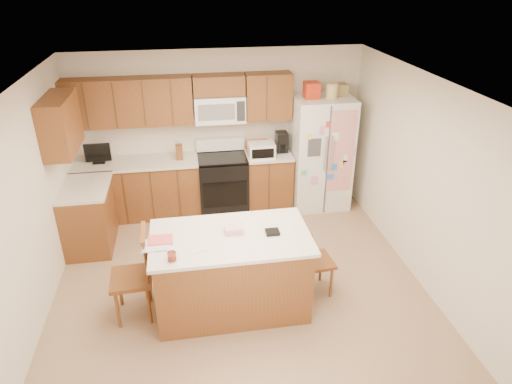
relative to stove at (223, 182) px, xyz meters
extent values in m
plane|color=#876348|center=(0.00, -1.94, -0.47)|extent=(4.50, 4.50, 0.00)
cube|color=beige|center=(0.00, 0.31, 0.78)|extent=(4.50, 0.10, 2.50)
cube|color=beige|center=(0.00, -4.19, 0.78)|extent=(4.50, 0.10, 2.50)
cube|color=beige|center=(-2.25, -1.94, 0.78)|extent=(0.10, 4.50, 2.50)
cube|color=beige|center=(2.25, -1.94, 0.78)|extent=(0.10, 4.50, 2.50)
cube|color=white|center=(0.00, -1.94, 2.03)|extent=(4.50, 4.50, 0.04)
cube|color=brown|center=(-1.31, 0.01, -0.03)|extent=(1.87, 0.60, 0.88)
cube|color=brown|center=(0.74, 0.01, -0.03)|extent=(0.72, 0.60, 0.88)
cube|color=brown|center=(-1.95, -0.76, -0.03)|extent=(0.60, 0.95, 0.88)
cube|color=beige|center=(-1.31, 0.00, 0.43)|extent=(1.87, 0.64, 0.04)
cube|color=beige|center=(0.74, 0.00, 0.43)|extent=(0.72, 0.64, 0.04)
cube|color=beige|center=(-1.94, -0.76, 0.43)|extent=(0.64, 0.95, 0.04)
cube|color=brown|center=(-1.32, 0.15, 1.33)|extent=(1.85, 0.33, 0.70)
cube|color=brown|center=(0.75, 0.15, 1.33)|extent=(0.70, 0.33, 0.70)
cube|color=brown|center=(0.00, 0.15, 1.53)|extent=(0.76, 0.33, 0.29)
cube|color=brown|center=(-2.08, -0.76, 1.33)|extent=(0.33, 0.95, 0.70)
cube|color=#492C17|center=(-1.90, -0.02, 1.33)|extent=(0.02, 0.01, 0.66)
cube|color=#492C17|center=(-1.90, -0.29, -0.03)|extent=(0.02, 0.01, 0.84)
cube|color=#492C17|center=(-1.50, -0.02, 1.33)|extent=(0.02, 0.01, 0.66)
cube|color=#492C17|center=(-1.50, -0.29, -0.03)|extent=(0.02, 0.01, 0.84)
cube|color=#492C17|center=(-1.10, -0.02, 1.33)|extent=(0.02, 0.01, 0.66)
cube|color=#492C17|center=(-1.10, -0.29, -0.03)|extent=(0.02, 0.01, 0.84)
cube|color=#492C17|center=(-0.70, -0.02, 1.33)|extent=(0.01, 0.01, 0.66)
cube|color=#492C17|center=(-0.70, -0.29, -0.03)|extent=(0.01, 0.01, 0.84)
cube|color=#492C17|center=(0.70, -0.02, 1.33)|extent=(0.01, 0.01, 0.66)
cube|color=#492C17|center=(0.70, -0.29, -0.03)|extent=(0.01, 0.01, 0.84)
cube|color=white|center=(0.00, 0.12, 1.18)|extent=(0.76, 0.38, 0.40)
cube|color=slate|center=(-0.06, -0.07, 1.18)|extent=(0.54, 0.01, 0.24)
cube|color=#262626|center=(0.30, -0.07, 1.18)|extent=(0.12, 0.01, 0.30)
cube|color=brown|center=(-0.65, 0.01, 0.56)|extent=(0.10, 0.14, 0.22)
cube|color=black|center=(-1.85, 0.03, 0.46)|extent=(0.18, 0.12, 0.02)
cube|color=black|center=(-1.85, 0.03, 0.62)|extent=(0.38, 0.03, 0.28)
cube|color=#C95126|center=(0.58, 0.09, 0.54)|extent=(0.35, 0.22, 0.18)
cube|color=white|center=(0.60, -0.14, 0.56)|extent=(0.40, 0.28, 0.23)
cube|color=black|center=(0.60, -0.28, 0.56)|extent=(0.34, 0.01, 0.15)
cube|color=black|center=(0.96, 0.06, 0.61)|extent=(0.18, 0.22, 0.32)
cylinder|color=black|center=(0.96, -0.01, 0.54)|extent=(0.12, 0.12, 0.12)
cube|color=black|center=(0.00, -0.01, -0.03)|extent=(0.76, 0.64, 0.88)
cube|color=black|center=(0.00, -0.33, -0.05)|extent=(0.68, 0.01, 0.42)
cube|color=black|center=(0.00, -0.01, 0.43)|extent=(0.76, 0.64, 0.03)
cube|color=white|center=(0.00, 0.25, 0.56)|extent=(0.76, 0.10, 0.20)
cube|color=white|center=(1.57, -0.06, 0.43)|extent=(0.90, 0.75, 1.80)
cube|color=#4C4C4C|center=(1.57, -0.44, 0.43)|extent=(0.02, 0.01, 1.75)
cube|color=silver|center=(1.52, -0.47, 0.58)|extent=(0.02, 0.03, 0.55)
cube|color=silver|center=(1.62, -0.47, 0.58)|extent=(0.02, 0.03, 0.55)
cube|color=#3F3F44|center=(1.35, -0.44, 0.68)|extent=(0.20, 0.01, 0.28)
cube|color=#D84C59|center=(1.77, -0.44, 0.58)|extent=(0.42, 0.01, 1.30)
cube|color=red|center=(1.37, -0.06, 1.45)|extent=(0.22, 0.22, 0.24)
cylinder|color=tan|center=(1.67, -0.11, 1.44)|extent=(0.18, 0.18, 0.22)
cube|color=olive|center=(1.85, 0.02, 1.42)|extent=(0.18, 0.20, 0.18)
cube|color=brown|center=(-0.14, -2.39, -0.02)|extent=(1.67, 0.95, 0.92)
cube|color=beige|center=(-0.14, -2.39, 0.46)|extent=(1.75, 1.03, 0.04)
cylinder|color=red|center=(-0.76, -2.75, 0.51)|extent=(0.08, 0.08, 0.06)
cylinder|color=white|center=(-0.76, -2.75, 0.53)|extent=(0.09, 0.09, 0.09)
cube|color=#D99896|center=(-0.09, -2.32, 0.52)|extent=(0.20, 0.15, 0.07)
cube|color=black|center=(0.32, -2.41, 0.50)|extent=(0.15, 0.12, 0.04)
cube|color=white|center=(-0.93, -2.46, 0.49)|extent=(0.30, 0.24, 0.01)
cube|color=#D84C4C|center=(-0.89, -2.38, 0.50)|extent=(0.26, 0.20, 0.01)
cylinder|color=white|center=(-0.45, -2.65, 0.49)|extent=(0.14, 0.05, 0.01)
cube|color=brown|center=(-1.25, -2.36, 0.03)|extent=(0.47, 0.49, 0.05)
cylinder|color=brown|center=(-1.42, -2.18, -0.23)|extent=(0.04, 0.04, 0.48)
cylinder|color=brown|center=(-1.40, -2.55, -0.23)|extent=(0.04, 0.04, 0.48)
cylinder|color=brown|center=(-1.09, -2.16, -0.23)|extent=(0.04, 0.04, 0.48)
cylinder|color=brown|center=(-1.07, -2.54, -0.23)|extent=(0.04, 0.04, 0.48)
cylinder|color=brown|center=(-1.07, -2.18, 0.31)|extent=(0.02, 0.02, 0.53)
cylinder|color=brown|center=(-1.06, -2.26, 0.31)|extent=(0.02, 0.02, 0.53)
cylinder|color=brown|center=(-1.06, -2.35, 0.31)|extent=(0.02, 0.02, 0.53)
cylinder|color=brown|center=(-1.05, -2.43, 0.31)|extent=(0.02, 0.02, 0.53)
cylinder|color=brown|center=(-1.05, -2.51, 0.31)|extent=(0.02, 0.02, 0.53)
cube|color=brown|center=(-1.06, -2.35, 0.58)|extent=(0.07, 0.45, 0.06)
cube|color=brown|center=(-0.03, -1.75, -0.08)|extent=(0.41, 0.40, 0.04)
cylinder|color=brown|center=(0.10, -1.60, -0.28)|extent=(0.03, 0.03, 0.38)
cylinder|color=brown|center=(-0.20, -1.63, -0.28)|extent=(0.03, 0.03, 0.38)
cylinder|color=brown|center=(0.13, -1.86, -0.28)|extent=(0.03, 0.03, 0.38)
cylinder|color=brown|center=(-0.17, -1.90, -0.28)|extent=(0.03, 0.03, 0.38)
cylinder|color=brown|center=(0.12, -1.88, 0.15)|extent=(0.02, 0.02, 0.42)
cylinder|color=brown|center=(0.05, -1.89, 0.15)|extent=(0.02, 0.02, 0.42)
cylinder|color=brown|center=(-0.01, -1.90, 0.15)|extent=(0.02, 0.02, 0.42)
cylinder|color=brown|center=(-0.08, -1.90, 0.15)|extent=(0.02, 0.02, 0.42)
cylinder|color=brown|center=(-0.15, -1.91, 0.15)|extent=(0.02, 0.02, 0.42)
cube|color=brown|center=(-0.01, -1.90, 0.37)|extent=(0.36, 0.08, 0.04)
cube|color=brown|center=(0.89, -2.28, -0.04)|extent=(0.42, 0.44, 0.04)
cylinder|color=brown|center=(1.05, -2.43, -0.27)|extent=(0.03, 0.03, 0.41)
cylinder|color=brown|center=(1.02, -2.10, -0.27)|extent=(0.03, 0.03, 0.41)
cylinder|color=brown|center=(0.76, -2.46, -0.27)|extent=(0.03, 0.03, 0.41)
cylinder|color=brown|center=(0.73, -2.13, -0.27)|extent=(0.03, 0.03, 0.41)
cylinder|color=brown|center=(0.74, -2.44, 0.21)|extent=(0.02, 0.02, 0.46)
cylinder|color=brown|center=(0.74, -2.37, 0.21)|extent=(0.02, 0.02, 0.46)
cylinder|color=brown|center=(0.73, -2.30, 0.21)|extent=(0.02, 0.02, 0.46)
cylinder|color=brown|center=(0.72, -2.22, 0.21)|extent=(0.02, 0.02, 0.46)
cylinder|color=brown|center=(0.71, -2.15, 0.21)|extent=(0.02, 0.02, 0.46)
cube|color=brown|center=(0.73, -2.30, 0.44)|extent=(0.08, 0.39, 0.05)
camera|label=1|loc=(-0.54, -6.60, 3.14)|focal=32.00mm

